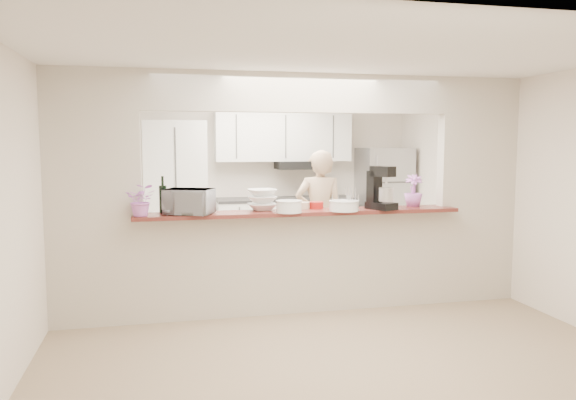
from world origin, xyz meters
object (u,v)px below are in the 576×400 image
object	(u,v)px
toaster_oven	(189,202)
person	(319,218)
refrigerator	(384,201)
stand_mixer	(381,190)

from	to	relation	value
toaster_oven	person	size ratio (longest dim) A/B	0.27
refrigerator	person	size ratio (longest dim) A/B	1.01
refrigerator	toaster_oven	size ratio (longest dim) A/B	3.74
stand_mixer	person	xyz separation A→B (m)	(-0.31, 1.25, -0.45)
refrigerator	stand_mixer	world-z (taller)	refrigerator
toaster_oven	person	bearing A→B (deg)	59.05
person	stand_mixer	bearing A→B (deg)	111.53
stand_mixer	refrigerator	bearing A→B (deg)	66.59
refrigerator	stand_mixer	bearing A→B (deg)	-113.41
toaster_oven	stand_mixer	xyz separation A→B (m)	(1.99, -0.04, 0.08)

